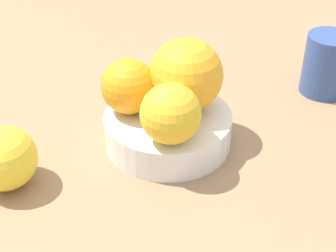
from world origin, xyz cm
name	(u,v)px	position (x,y,z in cm)	size (l,w,h in cm)	color
ground_plane	(168,149)	(0.00, 0.00, -1.00)	(110.00, 110.00, 2.00)	#997551
fruit_bowl	(168,129)	(0.00, 0.00, 1.79)	(14.51, 14.51, 3.78)	white
orange_in_bowl_0	(183,74)	(-2.58, -0.46, 7.93)	(8.30, 8.30, 8.30)	#F9A823
orange_in_bowl_1	(129,86)	(2.66, -3.53, 6.90)	(6.23, 6.23, 6.23)	orange
orange_in_bowl_2	(171,114)	(2.72, 3.66, 6.97)	(6.38, 6.38, 6.38)	yellow
orange_loose_0	(4,158)	(17.37, -5.09, 3.37)	(6.74, 6.74, 6.74)	yellow
ceramic_cup	(327,64)	(-23.38, 4.50, 4.05)	(6.13, 6.13, 8.09)	#334C8C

